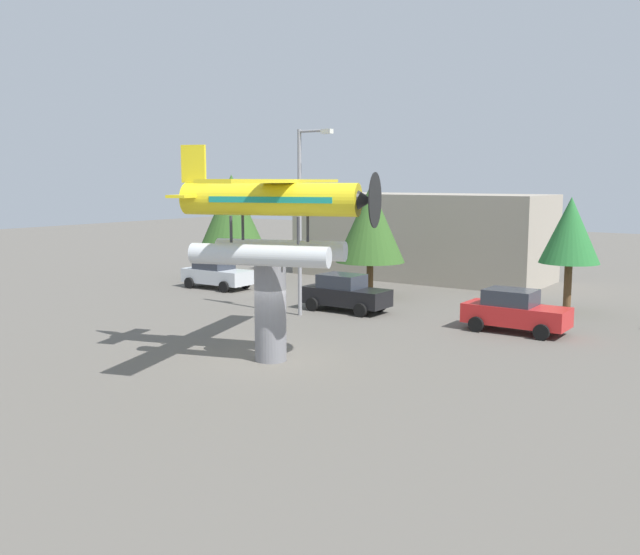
# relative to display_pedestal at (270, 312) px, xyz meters

# --- Properties ---
(ground_plane) EXTENTS (140.00, 140.00, 0.00)m
(ground_plane) POSITION_rel_display_pedestal_xyz_m (0.00, 0.00, -1.71)
(ground_plane) COLOR #605B54
(display_pedestal) EXTENTS (1.10, 1.10, 3.42)m
(display_pedestal) POSITION_rel_display_pedestal_xyz_m (0.00, 0.00, 0.00)
(display_pedestal) COLOR slate
(display_pedestal) RESTS_ON ground
(floatplane_monument) EXTENTS (7.20, 10.24, 4.00)m
(floatplane_monument) POSITION_rel_display_pedestal_xyz_m (0.12, 0.04, 3.38)
(floatplane_monument) COLOR silver
(floatplane_monument) RESTS_ON display_pedestal
(car_near_silver) EXTENTS (4.20, 2.02, 1.76)m
(car_near_silver) POSITION_rel_display_pedestal_xyz_m (-12.92, 11.09, -0.83)
(car_near_silver) COLOR silver
(car_near_silver) RESTS_ON ground
(car_mid_black) EXTENTS (4.20, 2.02, 1.76)m
(car_mid_black) POSITION_rel_display_pedestal_xyz_m (-2.95, 9.33, -0.83)
(car_mid_black) COLOR black
(car_mid_black) RESTS_ON ground
(car_far_red) EXTENTS (4.20, 2.02, 1.76)m
(car_far_red) POSITION_rel_display_pedestal_xyz_m (5.35, 9.35, -0.83)
(car_far_red) COLOR red
(car_far_red) RESTS_ON ground
(streetlight_primary) EXTENTS (1.84, 0.28, 8.47)m
(streetlight_primary) POSITION_rel_display_pedestal_xyz_m (-3.90, 7.25, 3.17)
(streetlight_primary) COLOR gray
(streetlight_primary) RESTS_ON ground
(storefront_building) EXTENTS (15.93, 6.15, 5.36)m
(storefront_building) POSITION_rel_display_pedestal_xyz_m (-5.35, 22.00, 0.97)
(storefront_building) COLOR #9E9384
(storefront_building) RESTS_ON ground
(tree_west) EXTENTS (4.45, 4.45, 6.57)m
(tree_west) POSITION_rel_display_pedestal_xyz_m (-14.64, 14.43, 2.38)
(tree_west) COLOR brown
(tree_west) RESTS_ON ground
(tree_east) EXTENTS (3.69, 3.69, 5.98)m
(tree_east) POSITION_rel_display_pedestal_xyz_m (-4.11, 13.60, 2.21)
(tree_east) COLOR brown
(tree_east) RESTS_ON ground
(tree_center_back) EXTENTS (2.79, 2.79, 5.45)m
(tree_center_back) POSITION_rel_display_pedestal_xyz_m (5.88, 15.05, 2.16)
(tree_center_back) COLOR brown
(tree_center_back) RESTS_ON ground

